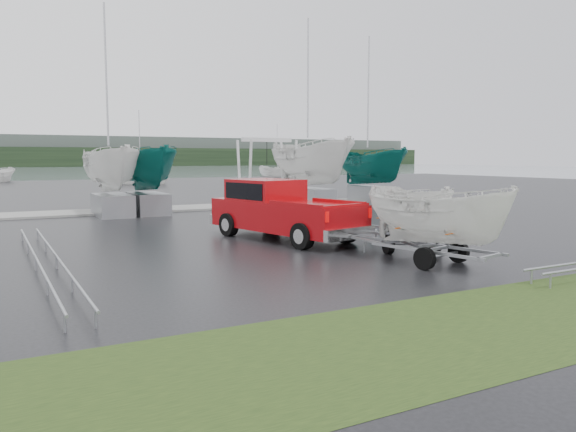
{
  "coord_description": "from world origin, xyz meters",
  "views": [
    {
      "loc": [
        -10.32,
        -17.86,
        2.95
      ],
      "look_at": [
        -2.39,
        -3.2,
        1.2
      ],
      "focal_mm": 35.0,
      "sensor_mm": 36.0,
      "label": 1
    }
  ],
  "objects": [
    {
      "name": "moored_boat_3",
      "position": [
        29.39,
        59.03,
        0.0
      ],
      "size": [
        3.53,
        3.58,
        11.73
      ],
      "rotation": [
        0.0,
        0.0,
        0.3
      ],
      "color": "silver",
      "rests_on": "ground"
    },
    {
      "name": "keelboat_3",
      "position": [
        11.57,
        11.3,
        3.82
      ],
      "size": [
        2.41,
        3.2,
        10.58
      ],
      "color": "#92959A",
      "rests_on": "ground"
    },
    {
      "name": "far_hill",
      "position": [
        0.0,
        178.0,
        5.0
      ],
      "size": [
        300.0,
        6.0,
        10.0
      ],
      "primitive_type": "cube",
      "color": "#4C5651",
      "rests_on": "ground"
    },
    {
      "name": "ground_plane",
      "position": [
        0.0,
        0.0,
        0.0
      ],
      "size": [
        120.0,
        120.0,
        0.0
      ],
      "primitive_type": "plane",
      "color": "black",
      "rests_on": "ground"
    },
    {
      "name": "treeline",
      "position": [
        0.0,
        170.0,
        3.0
      ],
      "size": [
        300.0,
        8.0,
        6.0
      ],
      "primitive_type": "cube",
      "color": "black",
      "rests_on": "ground"
    },
    {
      "name": "dock",
      "position": [
        0.0,
        13.0,
        0.05
      ],
      "size": [
        30.0,
        3.0,
        0.12
      ],
      "primitive_type": "cube",
      "color": "gray",
      "rests_on": "ground"
    },
    {
      "name": "mast_rack_1",
      "position": [
        -9.0,
        -5.0,
        0.35
      ],
      "size": [
        0.56,
        6.5,
        0.06
      ],
      "rotation": [
        0.0,
        0.0,
        1.57
      ],
      "color": "#92959A",
      "rests_on": "ground"
    },
    {
      "name": "boat_hoist",
      "position": [
        4.9,
        13.0,
        2.67
      ],
      "size": [
        3.3,
        2.18,
        4.12
      ],
      "color": "silver",
      "rests_on": "ground"
    },
    {
      "name": "trailer_parked",
      "position": [
        1.27,
        -4.4,
        2.6
      ],
      "size": [
        2.03,
        3.78,
        4.77
      ],
      "rotation": [
        0.0,
        0.0,
        -0.25
      ],
      "color": "#92959A",
      "rests_on": "ground"
    },
    {
      "name": "pickup_truck",
      "position": [
        -0.97,
        0.14,
        1.11
      ],
      "size": [
        3.49,
        6.73,
        2.13
      ],
      "rotation": [
        0.0,
        0.0,
        0.22
      ],
      "color": "#9E080D",
      "rests_on": "ground"
    },
    {
      "name": "moored_boat_2",
      "position": [
        4.62,
        43.51,
        0.01
      ],
      "size": [
        3.41,
        3.38,
        11.24
      ],
      "rotation": [
        0.0,
        0.0,
        1.02
      ],
      "color": "silver",
      "rests_on": "ground"
    },
    {
      "name": "trailer_hitched",
      "position": [
        0.47,
        -6.44,
        2.74
      ],
      "size": [
        2.06,
        3.77,
        5.06
      ],
      "rotation": [
        0.0,
        0.0,
        0.22
      ],
      "color": "#92959A",
      "rests_on": "ground"
    },
    {
      "name": "lake",
      "position": [
        0.0,
        100.0,
        -0.01
      ],
      "size": [
        300.0,
        300.0,
        0.0
      ],
      "primitive_type": "plane",
      "color": "gray",
      "rests_on": "ground"
    },
    {
      "name": "keelboat_1",
      "position": [
        -2.9,
        11.2,
        3.77
      ],
      "size": [
        2.38,
        3.2,
        7.43
      ],
      "color": "#92959A",
      "rests_on": "ground"
    },
    {
      "name": "keelboat_2",
      "position": [
        6.9,
        11.0,
        4.65
      ],
      "size": [
        2.92,
        3.2,
        11.11
      ],
      "color": "#92959A",
      "rests_on": "ground"
    },
    {
      "name": "keelboat_0",
      "position": [
        -4.74,
        11.0,
        3.75
      ],
      "size": [
        2.36,
        3.2,
        10.53
      ],
      "color": "#92959A",
      "rests_on": "ground"
    },
    {
      "name": "mast_rack_0",
      "position": [
        -9.0,
        1.0,
        0.35
      ],
      "size": [
        0.56,
        6.5,
        0.06
      ],
      "rotation": [
        0.0,
        0.0,
        1.57
      ],
      "color": "#92959A",
      "rests_on": "ground"
    }
  ]
}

